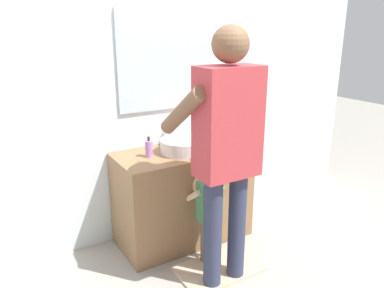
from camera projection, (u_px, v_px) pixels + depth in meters
The scene contains 10 objects.
ground_plane at pixel (201, 253), 3.09m from camera, with size 14.00×14.00×0.00m, color #9E998E.
back_wall at pixel (164, 80), 3.19m from camera, with size 4.40×0.10×2.70m.
vanity_cabinet at pixel (183, 196), 3.22m from camera, with size 1.11×0.54×0.80m, color olive.
sink_basin at pixel (184, 145), 3.06m from camera, with size 0.39×0.39×0.11m.
faucet at pixel (171, 136), 3.25m from camera, with size 0.18×0.14×0.18m.
toothbrush_cup at pixel (218, 138), 3.28m from camera, with size 0.07×0.07×0.21m.
soap_bottle at pixel (149, 149), 2.95m from camera, with size 0.06×0.06×0.16m.
bath_mat at pixel (219, 269), 2.88m from camera, with size 0.64×0.40×0.02m, color #CCAD8E.
child_toddler at pixel (209, 206), 2.86m from camera, with size 0.25×0.25×0.80m.
adult_parent at pixel (226, 139), 2.46m from camera, with size 0.56×0.58×1.80m.
Camera 1 is at (-1.43, -2.26, 1.78)m, focal length 35.16 mm.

